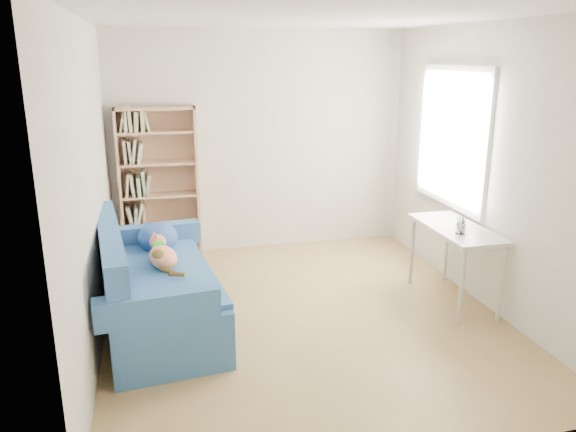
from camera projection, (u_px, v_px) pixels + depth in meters
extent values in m
plane|color=olive|center=(303.00, 315.00, 5.17)|extent=(4.00, 4.00, 0.00)
cube|color=silver|center=(260.00, 142.00, 6.68)|extent=(3.50, 0.04, 2.60)
cube|color=silver|center=(403.00, 255.00, 2.94)|extent=(3.50, 0.04, 2.60)
cube|color=silver|center=(90.00, 188.00, 4.42)|extent=(0.04, 4.00, 2.60)
cube|color=silver|center=(486.00, 167.00, 5.21)|extent=(0.04, 4.00, 2.60)
cube|color=white|center=(305.00, 16.00, 4.45)|extent=(3.50, 4.00, 0.04)
cube|color=white|center=(454.00, 137.00, 5.71)|extent=(0.01, 1.20, 1.30)
cube|color=#255085|center=(159.00, 301.00, 4.90)|extent=(1.10, 1.97, 0.47)
cube|color=#255085|center=(111.00, 254.00, 4.69)|extent=(0.38, 1.89, 0.46)
cube|color=#255085|center=(155.00, 235.00, 5.61)|extent=(0.90, 0.27, 0.21)
cube|color=#255085|center=(158.00, 307.00, 4.01)|extent=(0.90, 0.27, 0.21)
cube|color=#255085|center=(159.00, 274.00, 4.84)|extent=(1.06, 1.82, 0.05)
ellipsoid|color=#2C5190|center=(158.00, 237.00, 5.40)|extent=(0.38, 0.42, 0.28)
ellipsoid|color=#C33C16|center=(163.00, 257.00, 4.91)|extent=(0.31, 0.46, 0.17)
ellipsoid|color=silver|center=(170.00, 254.00, 5.04)|extent=(0.17, 0.20, 0.11)
ellipsoid|color=#39280F|center=(159.00, 255.00, 4.84)|extent=(0.17, 0.23, 0.08)
sphere|color=#C33C16|center=(164.00, 242.00, 5.18)|extent=(0.15, 0.15, 0.15)
cone|color=#C33C16|center=(161.00, 233.00, 5.19)|extent=(0.07, 0.07, 0.07)
cone|color=#C33C16|center=(161.00, 236.00, 5.13)|extent=(0.07, 0.07, 0.07)
cylinder|color=green|center=(164.00, 246.00, 5.12)|extent=(0.12, 0.06, 0.12)
cylinder|color=#39280F|center=(161.00, 271.00, 4.69)|extent=(0.12, 0.16, 0.06)
cube|color=tan|center=(121.00, 187.00, 6.28)|extent=(0.03, 0.27, 1.76)
cube|color=tan|center=(197.00, 183.00, 6.47)|extent=(0.03, 0.27, 1.76)
cube|color=tan|center=(154.00, 108.00, 6.14)|extent=(0.88, 0.27, 0.03)
cube|color=tan|center=(164.00, 256.00, 6.62)|extent=(0.88, 0.27, 0.03)
cube|color=tan|center=(159.00, 183.00, 6.50)|extent=(0.88, 0.02, 1.76)
cube|color=white|center=(456.00, 229.00, 5.28)|extent=(0.49, 1.07, 0.04)
cylinder|color=silver|center=(446.00, 248.00, 5.88)|extent=(0.04, 0.04, 0.71)
cylinder|color=silver|center=(501.00, 284.00, 4.97)|extent=(0.04, 0.04, 0.71)
cylinder|color=silver|center=(412.00, 251.00, 5.79)|extent=(0.04, 0.04, 0.71)
cylinder|color=silver|center=(461.00, 288.00, 4.88)|extent=(0.04, 0.04, 0.71)
cylinder|color=white|center=(461.00, 228.00, 5.06)|extent=(0.09, 0.09, 0.10)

